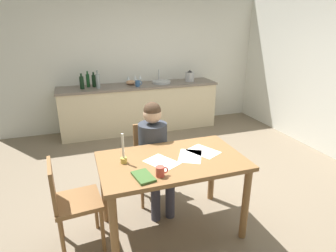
{
  "coord_description": "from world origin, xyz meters",
  "views": [
    {
      "loc": [
        -1.18,
        -2.88,
        1.97
      ],
      "look_at": [
        -0.18,
        0.02,
        0.85
      ],
      "focal_mm": 29.83,
      "sensor_mm": 36.0,
      "label": 1
    }
  ],
  "objects_px": {
    "coffee_mug": "(160,171)",
    "teacup_on_counter": "(138,83)",
    "chair_at_table": "(151,158)",
    "book_magazine": "(143,177)",
    "wine_glass_back_left": "(128,78)",
    "wine_glass_near_sink": "(140,77)",
    "bottle_oil": "(82,82)",
    "sink_unit": "(161,82)",
    "stovetop_kettle": "(190,76)",
    "wine_glass_by_kettle": "(135,78)",
    "person_seated": "(154,149)",
    "dining_table": "(172,170)",
    "mixing_bowl": "(131,82)",
    "chair_side_empty": "(70,201)",
    "bottle_wine_red": "(94,81)",
    "bottle_sauce": "(98,81)",
    "bottle_vinegar": "(88,80)",
    "candlestick": "(123,155)"
  },
  "relations": [
    {
      "from": "stovetop_kettle",
      "to": "bottle_wine_red",
      "type": "bearing_deg",
      "value": 177.93
    },
    {
      "from": "chair_at_table",
      "to": "book_magazine",
      "type": "xyz_separation_m",
      "value": [
        -0.31,
        -0.88,
        0.29
      ]
    },
    {
      "from": "dining_table",
      "to": "wine_glass_back_left",
      "type": "relative_size",
      "value": 8.77
    },
    {
      "from": "bottle_vinegar",
      "to": "person_seated",
      "type": "bearing_deg",
      "value": -78.48
    },
    {
      "from": "wine_glass_near_sink",
      "to": "wine_glass_back_left",
      "type": "bearing_deg",
      "value": 180.0
    },
    {
      "from": "wine_glass_back_left",
      "to": "teacup_on_counter",
      "type": "relative_size",
      "value": 1.2
    },
    {
      "from": "bottle_wine_red",
      "to": "teacup_on_counter",
      "type": "height_order",
      "value": "bottle_wine_red"
    },
    {
      "from": "sink_unit",
      "to": "bottle_vinegar",
      "type": "bearing_deg",
      "value": 176.4
    },
    {
      "from": "teacup_on_counter",
      "to": "wine_glass_back_left",
      "type": "bearing_deg",
      "value": 110.77
    },
    {
      "from": "dining_table",
      "to": "stovetop_kettle",
      "type": "bearing_deg",
      "value": 64.09
    },
    {
      "from": "stovetop_kettle",
      "to": "dining_table",
      "type": "bearing_deg",
      "value": -115.91
    },
    {
      "from": "chair_side_empty",
      "to": "bottle_oil",
      "type": "bearing_deg",
      "value": 84.26
    },
    {
      "from": "sink_unit",
      "to": "bottle_oil",
      "type": "relative_size",
      "value": 1.32
    },
    {
      "from": "dining_table",
      "to": "wine_glass_near_sink",
      "type": "relative_size",
      "value": 8.77
    },
    {
      "from": "dining_table",
      "to": "stovetop_kettle",
      "type": "xyz_separation_m",
      "value": [
        1.42,
        2.92,
        0.33
      ]
    },
    {
      "from": "dining_table",
      "to": "person_seated",
      "type": "distance_m",
      "value": 0.5
    },
    {
      "from": "wine_glass_by_kettle",
      "to": "chair_at_table",
      "type": "bearing_deg",
      "value": -98.59
    },
    {
      "from": "wine_glass_back_left",
      "to": "bottle_sauce",
      "type": "bearing_deg",
      "value": -159.28
    },
    {
      "from": "wine_glass_by_kettle",
      "to": "coffee_mug",
      "type": "bearing_deg",
      "value": -99.15
    },
    {
      "from": "book_magazine",
      "to": "bottle_oil",
      "type": "distance_m",
      "value": 3.13
    },
    {
      "from": "person_seated",
      "to": "stovetop_kettle",
      "type": "bearing_deg",
      "value": 59.19
    },
    {
      "from": "chair_at_table",
      "to": "bottle_vinegar",
      "type": "height_order",
      "value": "bottle_vinegar"
    },
    {
      "from": "bottle_wine_red",
      "to": "mixing_bowl",
      "type": "distance_m",
      "value": 0.67
    },
    {
      "from": "bottle_oil",
      "to": "teacup_on_counter",
      "type": "relative_size",
      "value": 2.13
    },
    {
      "from": "dining_table",
      "to": "person_seated",
      "type": "relative_size",
      "value": 1.13
    },
    {
      "from": "book_magazine",
      "to": "sink_unit",
      "type": "xyz_separation_m",
      "value": [
        1.16,
        3.16,
        0.13
      ]
    },
    {
      "from": "chair_side_empty",
      "to": "bottle_sauce",
      "type": "bearing_deg",
      "value": 78.68
    },
    {
      "from": "dining_table",
      "to": "bottle_sauce",
      "type": "distance_m",
      "value": 2.89
    },
    {
      "from": "coffee_mug",
      "to": "teacup_on_counter",
      "type": "relative_size",
      "value": 0.84
    },
    {
      "from": "sink_unit",
      "to": "bottle_wine_red",
      "type": "relative_size",
      "value": 1.34
    },
    {
      "from": "mixing_bowl",
      "to": "wine_glass_by_kettle",
      "type": "distance_m",
      "value": 0.16
    },
    {
      "from": "stovetop_kettle",
      "to": "wine_glass_by_kettle",
      "type": "xyz_separation_m",
      "value": [
        -1.08,
        0.15,
        0.01
      ]
    },
    {
      "from": "book_magazine",
      "to": "wine_glass_near_sink",
      "type": "height_order",
      "value": "wine_glass_near_sink"
    },
    {
      "from": "chair_side_empty",
      "to": "bottle_vinegar",
      "type": "relative_size",
      "value": 3.08
    },
    {
      "from": "wine_glass_back_left",
      "to": "mixing_bowl",
      "type": "bearing_deg",
      "value": -75.85
    },
    {
      "from": "stovetop_kettle",
      "to": "chair_at_table",
      "type": "bearing_deg",
      "value": -122.37
    },
    {
      "from": "chair_side_empty",
      "to": "bottle_wine_red",
      "type": "relative_size",
      "value": 3.3
    },
    {
      "from": "bottle_sauce",
      "to": "chair_side_empty",
      "type": "bearing_deg",
      "value": -101.32
    },
    {
      "from": "book_magazine",
      "to": "bottle_vinegar",
      "type": "distance_m",
      "value": 3.26
    },
    {
      "from": "wine_glass_back_left",
      "to": "wine_glass_near_sink",
      "type": "bearing_deg",
      "value": 0.0
    },
    {
      "from": "wine_glass_by_kettle",
      "to": "bottle_vinegar",
      "type": "bearing_deg",
      "value": -176.1
    },
    {
      "from": "stovetop_kettle",
      "to": "wine_glass_by_kettle",
      "type": "height_order",
      "value": "stovetop_kettle"
    },
    {
      "from": "sink_unit",
      "to": "bottle_vinegar",
      "type": "relative_size",
      "value": 1.25
    },
    {
      "from": "coffee_mug",
      "to": "book_magazine",
      "type": "xyz_separation_m",
      "value": [
        -0.14,
        0.02,
        -0.03
      ]
    },
    {
      "from": "chair_side_empty",
      "to": "mixing_bowl",
      "type": "height_order",
      "value": "mixing_bowl"
    },
    {
      "from": "person_seated",
      "to": "wine_glass_back_left",
      "type": "relative_size",
      "value": 7.76
    },
    {
      "from": "bottle_wine_red",
      "to": "wine_glass_near_sink",
      "type": "bearing_deg",
      "value": 5.39
    },
    {
      "from": "dining_table",
      "to": "mixing_bowl",
      "type": "bearing_deg",
      "value": 85.5
    },
    {
      "from": "candlestick",
      "to": "sink_unit",
      "type": "relative_size",
      "value": 0.79
    },
    {
      "from": "book_magazine",
      "to": "person_seated",
      "type": "bearing_deg",
      "value": 57.57
    }
  ]
}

